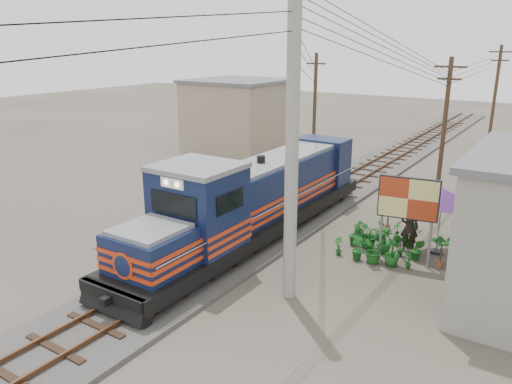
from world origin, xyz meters
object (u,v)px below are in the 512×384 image
Objects in this scene: market_umbrella at (442,196)px; billboard at (408,201)px; vendor at (409,228)px; locomotive at (253,201)px.

billboard is at bearing -115.92° from market_umbrella.
vendor is at bearing -161.59° from market_umbrella.
vendor is (5.57, 2.35, -0.71)m from locomotive.
locomotive is 7.12m from market_umbrella.
billboard is 1.75× the size of vendor.
billboard reaches higher than vendor.
billboard reaches higher than market_umbrella.
billboard is 1.80m from market_umbrella.
market_umbrella is at bearing -179.71° from vendor.
billboard is at bearing 81.11° from vendor.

